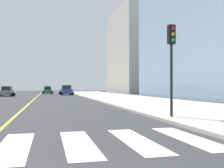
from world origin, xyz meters
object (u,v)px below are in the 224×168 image
object	(u,v)px
car_gray_nearest	(7,92)
car_blue_third	(66,90)
traffic_light_near_corner	(172,52)
car_green_second	(48,90)

from	to	relation	value
car_gray_nearest	car_blue_third	xyz separation A→B (m)	(10.53, 4.68, 0.11)
car_blue_third	traffic_light_near_corner	world-z (taller)	traffic_light_near_corner
traffic_light_near_corner	car_gray_nearest	bearing A→B (deg)	-70.04
car_green_second	traffic_light_near_corner	distance (m)	51.68
car_gray_nearest	car_blue_third	size ratio (longest dim) A/B	0.87
car_gray_nearest	traffic_light_near_corner	xyz separation A→B (m)	(13.16, -36.24, 2.66)
car_blue_third	traffic_light_near_corner	bearing A→B (deg)	91.00
car_gray_nearest	car_green_second	distance (m)	16.47
car_blue_third	traffic_light_near_corner	size ratio (longest dim) A/B	0.95
car_green_second	car_gray_nearest	bearing A→B (deg)	64.01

